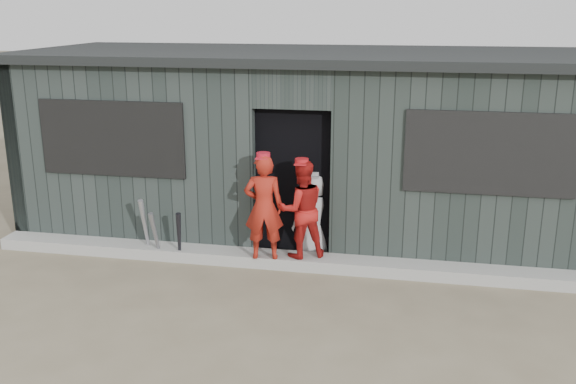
% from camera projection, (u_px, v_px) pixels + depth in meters
% --- Properties ---
extents(ground, '(80.00, 80.00, 0.00)m').
position_uv_depth(ground, '(255.00, 333.00, 6.56)').
color(ground, brown).
rests_on(ground, ground).
extents(curb, '(8.00, 0.36, 0.15)m').
position_uv_depth(curb, '(288.00, 260.00, 8.26)').
color(curb, gray).
rests_on(curb, ground).
extents(bat_left, '(0.11, 0.34, 0.85)m').
position_uv_depth(bat_left, '(145.00, 228.00, 8.43)').
color(bat_left, '#9999A1').
rests_on(bat_left, ground).
extents(bat_mid, '(0.10, 0.27, 0.69)m').
position_uv_depth(bat_mid, '(156.00, 236.00, 8.36)').
color(bat_mid, slate).
rests_on(bat_mid, ground).
extents(bat_right, '(0.14, 0.21, 0.69)m').
position_uv_depth(bat_right, '(179.00, 237.00, 8.32)').
color(bat_right, black).
rests_on(bat_right, ground).
extents(player_red_left, '(0.54, 0.41, 1.34)m').
position_uv_depth(player_red_left, '(264.00, 207.00, 7.98)').
color(player_red_left, maroon).
rests_on(player_red_left, curb).
extents(player_red_right, '(0.75, 0.69, 1.25)m').
position_uv_depth(player_red_right, '(301.00, 209.00, 8.05)').
color(player_red_right, '#A51714').
rests_on(player_red_right, curb).
extents(player_grey_back, '(0.67, 0.57, 1.16)m').
position_uv_depth(player_grey_back, '(314.00, 216.00, 8.43)').
color(player_grey_back, '#A5A5A5').
rests_on(player_grey_back, ground).
extents(dugout, '(8.30, 3.30, 2.62)m').
position_uv_depth(dugout, '(310.00, 142.00, 9.51)').
color(dugout, black).
rests_on(dugout, ground).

